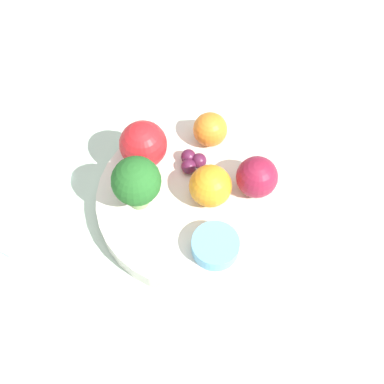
{
  "coord_description": "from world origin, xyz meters",
  "views": [
    {
      "loc": [
        0.01,
        -0.31,
        0.6
      ],
      "look_at": [
        0.0,
        0.0,
        0.06
      ],
      "focal_mm": 50.0,
      "sensor_mm": 36.0,
      "label": 1
    }
  ],
  "objects_px": {
    "orange_front": "(210,129)",
    "orange_back": "(210,189)",
    "bowl": "(192,201)",
    "apple_red": "(257,177)",
    "grape_cluster": "(192,161)",
    "napkin": "(6,195)",
    "apple_green": "(143,144)",
    "small_cup": "(215,246)",
    "broccoli": "(136,182)"
  },
  "relations": [
    {
      "from": "grape_cluster",
      "to": "small_cup",
      "type": "distance_m",
      "value": 0.12
    },
    {
      "from": "orange_front",
      "to": "bowl",
      "type": "bearing_deg",
      "value": -103.45
    },
    {
      "from": "orange_front",
      "to": "napkin",
      "type": "relative_size",
      "value": 0.26
    },
    {
      "from": "bowl",
      "to": "napkin",
      "type": "xyz_separation_m",
      "value": [
        -0.23,
        0.01,
        -0.01
      ]
    },
    {
      "from": "apple_green",
      "to": "napkin",
      "type": "height_order",
      "value": "apple_green"
    },
    {
      "from": "apple_red",
      "to": "orange_front",
      "type": "relative_size",
      "value": 1.15
    },
    {
      "from": "napkin",
      "to": "bowl",
      "type": "bearing_deg",
      "value": -1.78
    },
    {
      "from": "apple_red",
      "to": "napkin",
      "type": "bearing_deg",
      "value": -178.73
    },
    {
      "from": "bowl",
      "to": "napkin",
      "type": "bearing_deg",
      "value": 178.22
    },
    {
      "from": "broccoli",
      "to": "orange_front",
      "type": "distance_m",
      "value": 0.13
    },
    {
      "from": "apple_green",
      "to": "napkin",
      "type": "distance_m",
      "value": 0.18
    },
    {
      "from": "napkin",
      "to": "orange_front",
      "type": "bearing_deg",
      "value": 16.86
    },
    {
      "from": "bowl",
      "to": "apple_red",
      "type": "bearing_deg",
      "value": 10.53
    },
    {
      "from": "grape_cluster",
      "to": "apple_red",
      "type": "bearing_deg",
      "value": -21.28
    },
    {
      "from": "apple_red",
      "to": "orange_back",
      "type": "distance_m",
      "value": 0.06
    },
    {
      "from": "orange_front",
      "to": "napkin",
      "type": "bearing_deg",
      "value": -163.14
    },
    {
      "from": "broccoli",
      "to": "orange_back",
      "type": "distance_m",
      "value": 0.09
    },
    {
      "from": "orange_front",
      "to": "orange_back",
      "type": "bearing_deg",
      "value": -89.19
    },
    {
      "from": "grape_cluster",
      "to": "small_cup",
      "type": "height_order",
      "value": "small_cup"
    },
    {
      "from": "apple_red",
      "to": "orange_front",
      "type": "height_order",
      "value": "apple_red"
    },
    {
      "from": "orange_front",
      "to": "apple_green",
      "type": "bearing_deg",
      "value": -159.27
    },
    {
      "from": "grape_cluster",
      "to": "napkin",
      "type": "bearing_deg",
      "value": -170.97
    },
    {
      "from": "broccoli",
      "to": "napkin",
      "type": "height_order",
      "value": "broccoli"
    },
    {
      "from": "bowl",
      "to": "apple_green",
      "type": "distance_m",
      "value": 0.09
    },
    {
      "from": "bowl",
      "to": "orange_back",
      "type": "distance_m",
      "value": 0.04
    },
    {
      "from": "bowl",
      "to": "apple_red",
      "type": "distance_m",
      "value": 0.09
    },
    {
      "from": "apple_red",
      "to": "grape_cluster",
      "type": "xyz_separation_m",
      "value": [
        -0.08,
        0.03,
        -0.02
      ]
    },
    {
      "from": "napkin",
      "to": "apple_green",
      "type": "bearing_deg",
      "value": 14.99
    },
    {
      "from": "apple_red",
      "to": "apple_green",
      "type": "xyz_separation_m",
      "value": [
        -0.14,
        0.04,
        0.0
      ]
    },
    {
      "from": "grape_cluster",
      "to": "napkin",
      "type": "height_order",
      "value": "grape_cluster"
    },
    {
      "from": "orange_front",
      "to": "orange_back",
      "type": "distance_m",
      "value": 0.09
    },
    {
      "from": "broccoli",
      "to": "apple_green",
      "type": "distance_m",
      "value": 0.06
    },
    {
      "from": "grape_cluster",
      "to": "apple_green",
      "type": "bearing_deg",
      "value": 170.94
    },
    {
      "from": "broccoli",
      "to": "apple_green",
      "type": "height_order",
      "value": "broccoli"
    },
    {
      "from": "apple_green",
      "to": "orange_back",
      "type": "xyz_separation_m",
      "value": [
        0.08,
        -0.06,
        -0.0
      ]
    },
    {
      "from": "apple_green",
      "to": "grape_cluster",
      "type": "bearing_deg",
      "value": -9.06
    },
    {
      "from": "broccoli",
      "to": "apple_red",
      "type": "relative_size",
      "value": 1.52
    },
    {
      "from": "apple_green",
      "to": "orange_back",
      "type": "relative_size",
      "value": 1.16
    },
    {
      "from": "apple_red",
      "to": "small_cup",
      "type": "bearing_deg",
      "value": -119.81
    },
    {
      "from": "apple_red",
      "to": "orange_front",
      "type": "xyz_separation_m",
      "value": [
        -0.06,
        0.07,
        -0.0
      ]
    },
    {
      "from": "orange_front",
      "to": "napkin",
      "type": "distance_m",
      "value": 0.27
    },
    {
      "from": "orange_front",
      "to": "grape_cluster",
      "type": "height_order",
      "value": "orange_front"
    },
    {
      "from": "broccoli",
      "to": "apple_green",
      "type": "bearing_deg",
      "value": 88.39
    },
    {
      "from": "apple_red",
      "to": "apple_green",
      "type": "bearing_deg",
      "value": 163.85
    },
    {
      "from": "apple_green",
      "to": "grape_cluster",
      "type": "height_order",
      "value": "apple_green"
    },
    {
      "from": "orange_back",
      "to": "small_cup",
      "type": "xyz_separation_m",
      "value": [
        0.01,
        -0.06,
        -0.02
      ]
    },
    {
      "from": "apple_green",
      "to": "grape_cluster",
      "type": "distance_m",
      "value": 0.06
    },
    {
      "from": "bowl",
      "to": "apple_red",
      "type": "xyz_separation_m",
      "value": [
        0.08,
        0.01,
        0.04
      ]
    },
    {
      "from": "small_cup",
      "to": "orange_back",
      "type": "bearing_deg",
      "value": 96.13
    },
    {
      "from": "broccoli",
      "to": "apple_green",
      "type": "relative_size",
      "value": 1.29
    }
  ]
}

